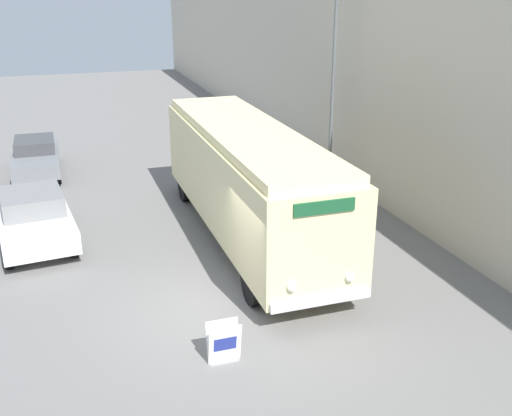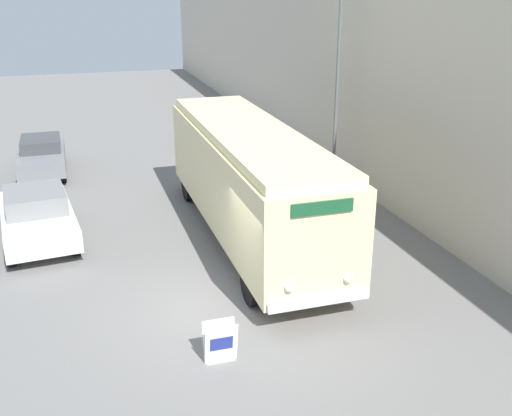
{
  "view_description": "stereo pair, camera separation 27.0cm",
  "coord_description": "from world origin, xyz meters",
  "px_view_note": "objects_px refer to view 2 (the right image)",
  "views": [
    {
      "loc": [
        -2.98,
        -11.72,
        7.09
      ],
      "look_at": [
        1.36,
        1.18,
        1.91
      ],
      "focal_mm": 42.0,
      "sensor_mm": 36.0,
      "label": 1
    },
    {
      "loc": [
        -2.72,
        -11.8,
        7.09
      ],
      "look_at": [
        1.36,
        1.18,
        1.91
      ],
      "focal_mm": 42.0,
      "sensor_mm": 36.0,
      "label": 2
    }
  ],
  "objects_px": {
    "streetlamp": "(339,57)",
    "parked_car_mid": "(42,155)",
    "sign_board": "(220,343)",
    "parked_car_near": "(37,216)",
    "vintage_bus": "(249,177)"
  },
  "relations": [
    {
      "from": "streetlamp",
      "to": "parked_car_near",
      "type": "bearing_deg",
      "value": -170.36
    },
    {
      "from": "sign_board",
      "to": "streetlamp",
      "type": "distance_m",
      "value": 11.94
    },
    {
      "from": "vintage_bus",
      "to": "parked_car_near",
      "type": "height_order",
      "value": "vintage_bus"
    },
    {
      "from": "parked_car_near",
      "to": "parked_car_mid",
      "type": "height_order",
      "value": "parked_car_near"
    },
    {
      "from": "streetlamp",
      "to": "parked_car_mid",
      "type": "height_order",
      "value": "streetlamp"
    },
    {
      "from": "parked_car_mid",
      "to": "sign_board",
      "type": "bearing_deg",
      "value": -75.98
    },
    {
      "from": "vintage_bus",
      "to": "sign_board",
      "type": "distance_m",
      "value": 6.36
    },
    {
      "from": "vintage_bus",
      "to": "sign_board",
      "type": "bearing_deg",
      "value": -112.16
    },
    {
      "from": "streetlamp",
      "to": "parked_car_mid",
      "type": "relative_size",
      "value": 1.74
    },
    {
      "from": "streetlamp",
      "to": "parked_car_mid",
      "type": "xyz_separation_m",
      "value": [
        -10.06,
        5.15,
        -3.96
      ]
    },
    {
      "from": "vintage_bus",
      "to": "parked_car_near",
      "type": "bearing_deg",
      "value": 164.64
    },
    {
      "from": "parked_car_mid",
      "to": "parked_car_near",
      "type": "bearing_deg",
      "value": -90.01
    },
    {
      "from": "parked_car_near",
      "to": "parked_car_mid",
      "type": "bearing_deg",
      "value": 84.2
    },
    {
      "from": "sign_board",
      "to": "parked_car_mid",
      "type": "relative_size",
      "value": 0.21
    },
    {
      "from": "sign_board",
      "to": "parked_car_mid",
      "type": "distance_m",
      "value": 14.66
    }
  ]
}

